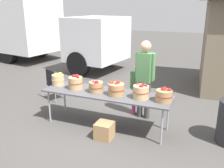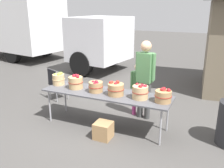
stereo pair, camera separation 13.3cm
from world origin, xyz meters
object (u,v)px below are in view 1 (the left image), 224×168
Objects in this scene: apple_basket_red_2 at (116,89)px; folding_chair at (55,82)px; apple_basket_red_0 at (76,82)px; produce_crate at (104,131)px; child_customer at (137,85)px; apple_basket_green_0 at (58,79)px; apple_basket_red_4 at (164,95)px; vendor_adult at (145,74)px; apple_basket_red_3 at (141,92)px; apple_basket_red_1 at (96,87)px; market_table at (106,94)px; box_truck at (31,28)px.

folding_chair is at bearing 157.41° from apple_basket_red_2.
apple_basket_red_0 is 1.00× the size of produce_crate.
apple_basket_red_2 is 2.32m from folding_chair.
apple_basket_green_0 is at bearing -1.31° from child_customer.
apple_basket_red_4 reaches higher than folding_chair.
apple_basket_red_3 is at bearing 109.17° from vendor_adult.
apple_basket_red_1 is at bearing -3.20° from apple_basket_red_0.
apple_basket_red_3 is at bearing -2.11° from market_table.
apple_basket_green_0 is at bearing 172.71° from apple_basket_red_0.
vendor_adult is (1.32, 0.72, 0.15)m from apple_basket_red_0.
apple_basket_green_0 is at bearing 28.69° from vendor_adult.
apple_basket_red_1 is 0.97× the size of apple_basket_red_4.
child_customer is 7.28m from box_truck.
apple_basket_red_0 is 0.18× the size of vendor_adult.
apple_basket_red_4 reaches higher than apple_basket_red_1.
apple_basket_red_4 is at bearing 1.36° from apple_basket_red_2.
vendor_adult reaches higher than child_customer.
apple_basket_red_1 is 0.36× the size of folding_chair.
apple_basket_red_0 is at bearing -179.59° from market_table.
vendor_adult is at bearing 28.63° from apple_basket_red_0.
apple_basket_red_0 is at bearing 37.36° from vendor_adult.
apple_basket_red_0 is 1.90m from apple_basket_red_4.
apple_basket_green_0 is 0.92× the size of apple_basket_red_0.
box_truck reaches higher than market_table.
apple_basket_green_0 is 0.50m from apple_basket_red_0.
market_table is 8.37× the size of apple_basket_red_3.
produce_crate is (-0.43, -1.21, -0.87)m from vendor_adult.
apple_basket_green_0 is at bearing 178.04° from apple_basket_red_4.
apple_basket_red_2 is at bearing -178.32° from folding_chair.
apple_basket_red_3 reaches higher than folding_chair.
child_customer reaches higher than apple_basket_red_0.
apple_basket_red_2 is (0.95, -0.04, -0.01)m from apple_basket_red_0.
child_customer is at bearing 111.72° from apple_basket_red_3.
apple_basket_red_0 is at bearing 179.43° from apple_basket_red_4.
apple_basket_red_2 reaches higher than produce_crate.
apple_basket_red_3 reaches higher than market_table.
apple_basket_red_2 is 0.04× the size of box_truck.
apple_basket_red_0 reaches higher than market_table.
apple_basket_red_4 is at bearing -0.57° from apple_basket_red_0.
apple_basket_red_4 is (2.40, -0.08, -0.01)m from apple_basket_green_0.
folding_chair is at bearing -26.94° from child_customer.
market_table is 1.22m from apple_basket_green_0.
box_truck reaches higher than apple_basket_red_1.
box_truck is (-6.93, 4.66, 0.62)m from apple_basket_red_4.
child_customer is 1.43× the size of folding_chair.
apple_basket_red_2 is 1.04× the size of produce_crate.
folding_chair is (-2.28, 0.01, -0.21)m from child_customer.
apple_basket_green_0 is 0.35× the size of folding_chair.
apple_basket_red_1 is at bearing 176.69° from folding_chair.
market_table is 0.34× the size of box_truck.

